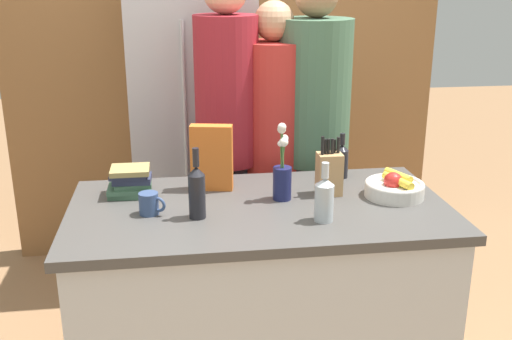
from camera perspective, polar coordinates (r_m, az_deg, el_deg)
kitchen_island at (r=2.65m, az=0.31°, el=-12.38°), size 1.55×0.82×0.89m
back_wall_wood at (r=3.89m, az=-3.05°, el=10.87°), size 2.75×0.12×2.60m
refrigerator at (r=3.59m, az=-5.99°, el=4.51°), size 0.70×0.63×1.91m
fruit_bowl at (r=2.61m, az=13.08°, el=-1.51°), size 0.25×0.25×0.11m
knife_block at (r=2.57m, az=6.99°, el=-0.24°), size 0.10×0.09×0.26m
flower_vase at (r=2.49m, az=2.52°, el=-0.35°), size 0.08×0.08×0.33m
cereal_box at (r=2.60m, az=-4.24°, el=1.18°), size 0.19×0.09×0.29m
coffee_mug at (r=2.39m, az=-10.10°, el=-3.17°), size 0.11×0.08×0.09m
book_stack at (r=2.61m, az=-11.87°, el=-1.09°), size 0.19×0.16×0.12m
bottle_oil at (r=2.31m, az=-5.66°, el=-1.97°), size 0.07×0.07×0.28m
bottle_vinegar at (r=2.29m, az=6.51°, el=-2.68°), size 0.07×0.07×0.23m
bottle_wine at (r=2.79m, az=8.15°, el=0.94°), size 0.06×0.06×0.21m
person_at_sink at (r=3.02m, az=-2.75°, el=3.72°), size 0.32×0.32×1.82m
person_in_blue at (r=3.08m, az=1.63°, el=2.22°), size 0.32×0.32×1.68m
person_in_red_tee at (r=3.11m, az=5.40°, el=3.47°), size 0.38×0.38×1.80m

